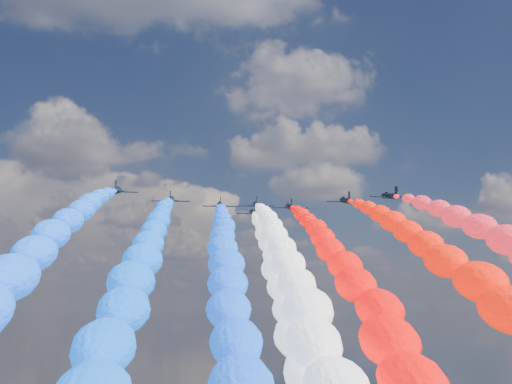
{
  "coord_description": "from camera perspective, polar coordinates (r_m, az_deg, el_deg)",
  "views": [
    {
      "loc": [
        -11.07,
        -151.43,
        80.92
      ],
      "look_at": [
        0.0,
        4.0,
        108.04
      ],
      "focal_mm": 45.9,
      "sensor_mm": 36.0,
      "label": 1
    }
  ],
  "objects": [
    {
      "name": "jet_7",
      "position": [
        154.87,
        11.59,
        -0.33
      ],
      "size": [
        9.88,
        13.07,
        4.93
      ],
      "primitive_type": null,
      "rotation": [
        0.19,
        0.0,
        0.06
      ],
      "color": "black"
    },
    {
      "name": "trail_0",
      "position": [
        84.9,
        -18.15,
        -6.23
      ],
      "size": [
        7.0,
        120.97,
        45.95
      ],
      "primitive_type": null,
      "color": "blue"
    },
    {
      "name": "trail_4",
      "position": [
        115.33,
        1.83,
        -7.54
      ],
      "size": [
        7.0,
        120.97,
        45.95
      ],
      "primitive_type": null,
      "color": "white"
    },
    {
      "name": "jet_0",
      "position": [
        147.93,
        -11.98,
        0.12
      ],
      "size": [
        9.77,
        13.0,
        4.93
      ],
      "primitive_type": null,
      "rotation": [
        0.19,
        0.0,
        0.05
      ],
      "color": "black"
    },
    {
      "name": "trail_5",
      "position": [
        105.33,
        7.18,
        -7.25
      ],
      "size": [
        7.0,
        120.97,
        45.95
      ],
      "primitive_type": null,
      "color": "#F70605"
    },
    {
      "name": "jet_3",
      "position": [
        164.97,
        0.01,
        -1.11
      ],
      "size": [
        9.54,
        12.83,
        4.93
      ],
      "primitive_type": null,
      "rotation": [
        0.19,
        0.0,
        -0.03
      ],
      "color": "black"
    },
    {
      "name": "jet_2",
      "position": [
        165.92,
        -3.16,
        -1.15
      ],
      "size": [
        9.36,
        12.7,
        4.93
      ],
      "primitive_type": null,
      "rotation": [
        0.19,
        0.0,
        0.02
      ],
      "color": "black"
    },
    {
      "name": "jet_5",
      "position": [
        168.45,
        2.94,
        -1.28
      ],
      "size": [
        9.29,
        12.65,
        4.93
      ],
      "primitive_type": null,
      "rotation": [
        0.19,
        0.0,
        -0.01
      ],
      "color": "black"
    },
    {
      "name": "jet_6",
      "position": [
        159.79,
        7.81,
        -0.74
      ],
      "size": [
        9.25,
        12.62,
        4.93
      ],
      "primitive_type": null,
      "rotation": [
        0.19,
        0.0,
        -0.01
      ],
      "color": "black"
    },
    {
      "name": "trail_6",
      "position": [
        98.03,
        15.57,
        -6.78
      ],
      "size": [
        7.0,
        120.97,
        45.95
      ],
      "primitive_type": null,
      "color": "#F71405"
    },
    {
      "name": "jet_4",
      "position": [
        178.88,
        -0.24,
        -1.8
      ],
      "size": [
        9.47,
        12.78,
        4.93
      ],
      "primitive_type": null,
      "rotation": [
        0.19,
        0.0,
        0.03
      ],
      "color": "black"
    },
    {
      "name": "trail_3",
      "position": [
        101.33,
        2.53,
        -7.22
      ],
      "size": [
        7.0,
        120.97,
        45.95
      ],
      "primitive_type": null,
      "color": "white"
    },
    {
      "name": "trail_2",
      "position": [
        102.05,
        -2.69,
        -7.23
      ],
      "size": [
        7.0,
        120.97,
        45.95
      ],
      "primitive_type": null,
      "color": "blue"
    },
    {
      "name": "jet_1",
      "position": [
        158.89,
        -7.41,
        -0.69
      ],
      "size": [
        9.33,
        12.68,
        4.93
      ],
      "primitive_type": null,
      "rotation": [
        0.19,
        0.0,
        0.02
      ],
      "color": "black"
    },
    {
      "name": "trail_1",
      "position": [
        95.1,
        -9.8,
        -6.91
      ],
      "size": [
        7.0,
        120.97,
        45.95
      ],
      "primitive_type": null,
      "color": "blue"
    }
  ]
}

